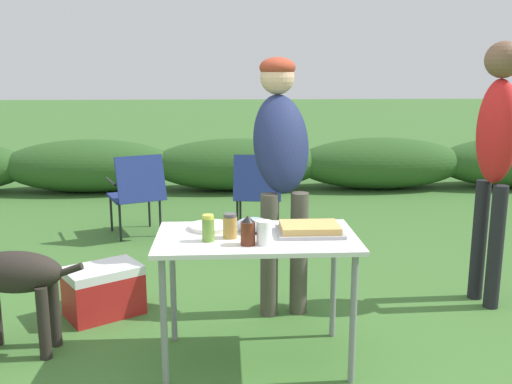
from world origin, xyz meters
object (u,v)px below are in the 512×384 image
Objects in this scene: bbq_sauce_bottle at (248,231)px; camp_chair_green_behind_table at (258,189)px; cooler_box at (104,291)px; standing_person_with_beanie at (496,145)px; paper_cup_stack at (264,233)px; dog at (6,277)px; mixing_bowl at (253,225)px; relish_jar at (208,228)px; spice_jar at (230,226)px; standing_person_in_gray_fleece at (281,154)px; food_tray at (310,229)px; plate_stack at (211,227)px; folding_table at (256,249)px; camp_chair_near_hedge at (137,191)px.

bbq_sauce_bottle is 0.19× the size of camp_chair_green_behind_table.
standing_person_with_beanie is at bearing -31.54° from cooler_box.
standing_person_with_beanie reaches higher than bbq_sauce_bottle.
paper_cup_stack reaches higher than dog.
mixing_bowl is 1.46m from dog.
relish_jar reaches higher than dog.
standing_person_with_beanie is at bearing 27.59° from bbq_sauce_bottle.
camp_chair_green_behind_table is at bearing 87.31° from paper_cup_stack.
standing_person_in_gray_fleece is at bearing 65.85° from spice_jar.
paper_cup_stack is at bearing -97.89° from dog.
bbq_sauce_bottle reaches higher than paper_cup_stack.
relish_jar reaches higher than mixing_bowl.
paper_cup_stack reaches higher than food_tray.
bbq_sauce_bottle reaches higher than plate_stack.
standing_person_in_gray_fleece is (0.21, 0.75, 0.42)m from folding_table.
bbq_sauce_bottle is 2.74m from camp_chair_green_behind_table.
camp_chair_green_behind_table is at bearing -22.94° from camp_chair_near_hedge.
dog is at bearing -118.24° from camp_chair_green_behind_table.
standing_person_in_gray_fleece is 2.06× the size of camp_chair_green_behind_table.
standing_person_with_beanie is at bearing 20.85° from mixing_bowl.
relish_jar is at bearing -155.03° from spice_jar.
camp_chair_near_hedge is at bearing 112.68° from mixing_bowl.
cooler_box is (-1.03, 0.84, -0.63)m from paper_cup_stack.
camp_chair_near_hedge is (-0.78, 2.63, -0.34)m from relish_jar.
folding_table is at bearing -112.36° from standing_person_in_gray_fleece.
paper_cup_stack is 1.47m from cooler_box.
bbq_sauce_bottle reaches higher than camp_chair_near_hedge.
mixing_bowl is at bearing -81.89° from standing_person_with_beanie.
dog is 2.40m from camp_chair_near_hedge.
paper_cup_stack is (-0.27, -0.18, 0.04)m from food_tray.
mixing_bowl is at bearing 43.95° from spice_jar.
relish_jar is 1.24m from cooler_box.
camp_chair_near_hedge reaches higher than mixing_bowl.
standing_person_in_gray_fleece is at bearing 71.47° from mixing_bowl.
plate_stack is 0.25m from mixing_bowl.
bbq_sauce_bottle is 0.09× the size of standing_person_with_beanie.
food_tray is at bearing 6.49° from spice_jar.
standing_person_in_gray_fleece is 2.98× the size of cooler_box.
camp_chair_near_hedge is (-2.70, 1.81, -0.66)m from standing_person_with_beanie.
standing_person_with_beanie is at bearing -56.67° from camp_chair_near_hedge.
standing_person_with_beanie is (1.46, -0.02, 0.05)m from standing_person_in_gray_fleece.
food_tray is 0.21× the size of standing_person_in_gray_fleece.
standing_person_with_beanie is 3.15× the size of cooler_box.
camp_chair_near_hedge reaches higher than dog.
relish_jar is 0.17× the size of camp_chair_near_hedge.
standing_person_in_gray_fleece reaches higher than camp_chair_green_behind_table.
dog is at bearing 167.29° from relish_jar.
camp_chair_near_hedge is at bearing 112.18° from folding_table.
bbq_sauce_bottle is (-0.04, -0.26, 0.04)m from mixing_bowl.
folding_table reaches higher than cooler_box.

